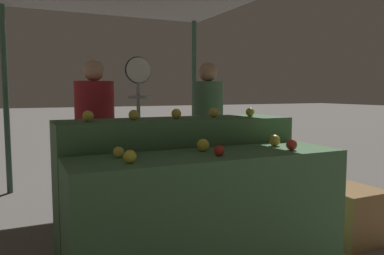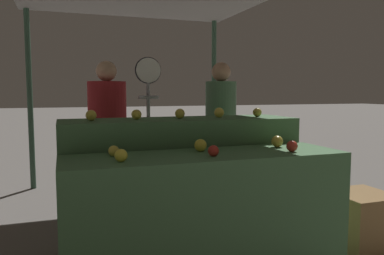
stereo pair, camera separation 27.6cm
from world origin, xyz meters
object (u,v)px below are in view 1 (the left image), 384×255
object	(u,v)px
produce_scale	(139,104)
person_customer_left	(208,124)
wooden_crate_side	(350,215)
person_vendor_at_scale	(95,129)

from	to	relation	value
produce_scale	person_customer_left	distance (m)	0.94
produce_scale	person_customer_left	xyz separation A→B (m)	(0.87, 0.23, -0.24)
produce_scale	person_customer_left	bearing A→B (deg)	14.98
produce_scale	wooden_crate_side	distance (m)	2.16
person_customer_left	person_vendor_at_scale	bearing A→B (deg)	-21.52
wooden_crate_side	person_customer_left	bearing A→B (deg)	113.08
person_vendor_at_scale	wooden_crate_side	distance (m)	2.53
person_vendor_at_scale	produce_scale	bearing A→B (deg)	127.79
produce_scale	person_vendor_at_scale	xyz separation A→B (m)	(-0.36, 0.35, -0.26)
produce_scale	person_vendor_at_scale	world-z (taller)	produce_scale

